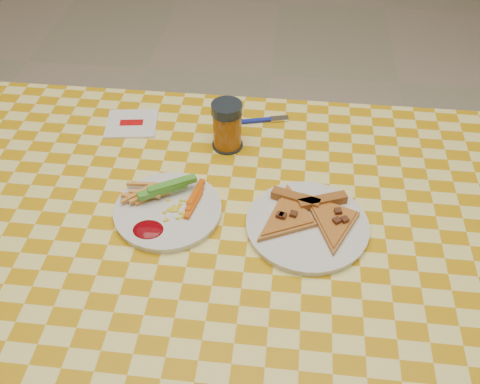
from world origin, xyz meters
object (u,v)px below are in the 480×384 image
Objects in this scene: table at (223,251)px; plate_left at (168,211)px; drink_glass at (227,126)px; plate_right at (307,226)px.

plate_left reaches higher than table.
table is 11.53× the size of drink_glass.
plate_left and plate_right have the same top height.
drink_glass is (0.09, 0.22, 0.05)m from plate_left.
table is 5.61× the size of plate_right.
table is 6.23× the size of plate_left.
drink_glass reaches higher than plate_right.
plate_left is 0.24m from drink_glass.
plate_left is 0.27m from plate_right.
drink_glass is at bearing 95.00° from table.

